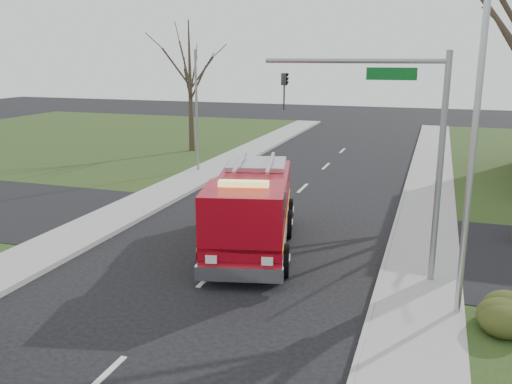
% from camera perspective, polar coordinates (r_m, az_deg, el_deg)
% --- Properties ---
extents(ground, '(120.00, 120.00, 0.00)m').
position_cam_1_polar(ground, '(17.14, -4.75, -8.71)').
color(ground, black).
rests_on(ground, ground).
extents(sidewalk_right, '(2.40, 80.00, 0.15)m').
position_cam_1_polar(sidewalk_right, '(15.90, 16.66, -10.89)').
color(sidewalk_right, gray).
rests_on(sidewalk_right, ground).
extents(sidewalk_left, '(2.40, 80.00, 0.15)m').
position_cam_1_polar(sidewalk_left, '(20.24, -21.20, -5.78)').
color(sidewalk_left, gray).
rests_on(sidewalk_left, ground).
extents(bare_tree_left, '(4.50, 4.50, 9.00)m').
position_cam_1_polar(bare_tree_left, '(38.16, -6.98, 12.44)').
color(bare_tree_left, '#32281D').
rests_on(bare_tree_left, ground).
extents(traffic_signal_mast, '(5.29, 0.18, 6.80)m').
position_cam_1_polar(traffic_signal_mast, '(16.13, 14.51, 6.81)').
color(traffic_signal_mast, gray).
rests_on(traffic_signal_mast, ground).
extents(streetlight_pole, '(1.48, 0.16, 8.40)m').
position_cam_1_polar(streetlight_pole, '(14.15, 21.67, 4.65)').
color(streetlight_pole, '#B7BABF').
rests_on(streetlight_pole, ground).
extents(utility_pole_far, '(0.14, 0.14, 7.00)m').
position_cam_1_polar(utility_pole_far, '(31.51, -6.26, 8.35)').
color(utility_pole_far, gray).
rests_on(utility_pole_far, ground).
extents(fire_engine, '(4.24, 7.81, 2.99)m').
position_cam_1_polar(fire_engine, '(18.93, -0.51, -2.07)').
color(fire_engine, '#A20714').
rests_on(fire_engine, ground).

